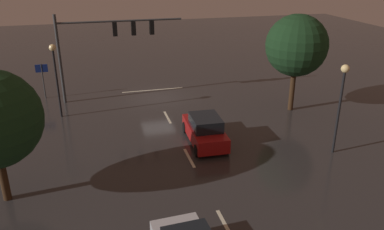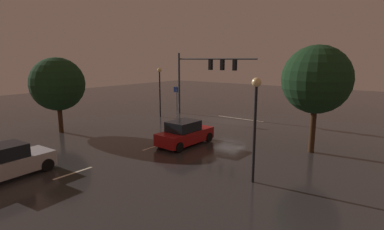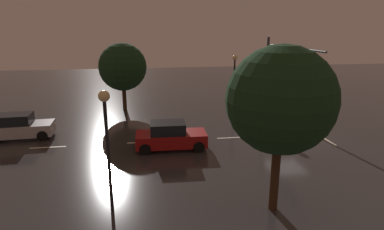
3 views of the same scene
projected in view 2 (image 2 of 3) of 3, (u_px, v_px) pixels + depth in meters
ground_plane at (229, 122)px, 28.06m from camera, size 80.00×80.00×0.00m
traffic_signal_assembly at (205, 71)px, 29.98m from camera, size 9.15×0.47×6.48m
lane_dash_far at (205, 130)px, 24.94m from camera, size 0.16×2.20×0.01m
lane_dash_mid at (154, 147)px, 20.25m from camera, size 0.16×2.20×0.01m
lane_dash_near at (73, 173)px, 15.56m from camera, size 0.16×2.20×0.01m
stop_bar at (240, 119)px, 29.70m from camera, size 5.00×0.16×0.01m
car_approaching at (185, 134)px, 20.56m from camera, size 2.04×4.42×1.70m
car_distant at (5, 162)px, 14.82m from camera, size 2.11×4.45×1.70m
street_lamp_left_kerb at (255, 110)px, 13.78m from camera, size 0.44×0.44×5.03m
street_lamp_right_kerb at (160, 83)px, 30.02m from camera, size 0.44×0.44×4.98m
route_sign at (177, 93)px, 34.45m from camera, size 0.90×0.09×2.72m
tree_left_near at (316, 80)px, 18.21m from camera, size 4.19×4.19×6.72m
tree_right_near at (57, 84)px, 23.54m from camera, size 4.20×4.20×6.01m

